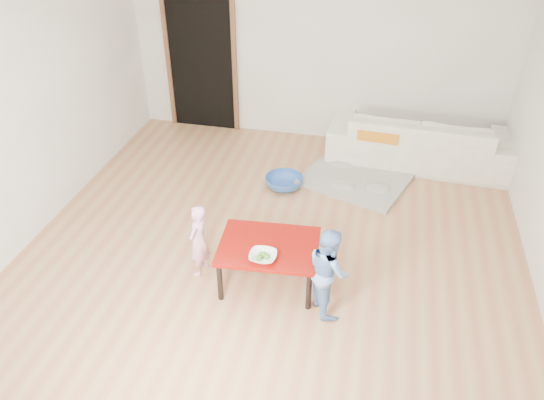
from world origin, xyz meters
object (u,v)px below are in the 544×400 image
(sofa, at_px, (419,139))
(red_table, at_px, (269,264))
(bowl, at_px, (263,257))
(basin, at_px, (284,182))
(child_pink, at_px, (198,241))
(child_blue, at_px, (329,271))

(sofa, relative_size, red_table, 2.53)
(bowl, xyz_separation_m, basin, (-0.19, 1.87, -0.40))
(sofa, bearing_deg, child_pink, 56.13)
(child_blue, bearing_deg, bowl, 62.15)
(child_pink, bearing_deg, child_blue, 88.91)
(child_pink, relative_size, basin, 1.65)
(sofa, bearing_deg, red_table, 66.46)
(child_blue, bearing_deg, red_table, 42.10)
(child_pink, distance_m, child_blue, 1.26)
(sofa, distance_m, red_table, 2.99)
(sofa, height_order, basin, sofa)
(sofa, relative_size, child_pink, 3.00)
(red_table, bearing_deg, child_blue, -19.67)
(sofa, xyz_separation_m, child_pink, (-2.02, -2.67, 0.05))
(red_table, bearing_deg, bowl, -90.85)
(sofa, height_order, bowl, sofa)
(red_table, relative_size, child_blue, 1.05)
(child_pink, relative_size, child_blue, 0.89)
(bowl, height_order, child_pink, child_pink)
(red_table, relative_size, basin, 1.96)
(bowl, relative_size, child_pink, 0.32)
(red_table, height_order, bowl, bowl)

